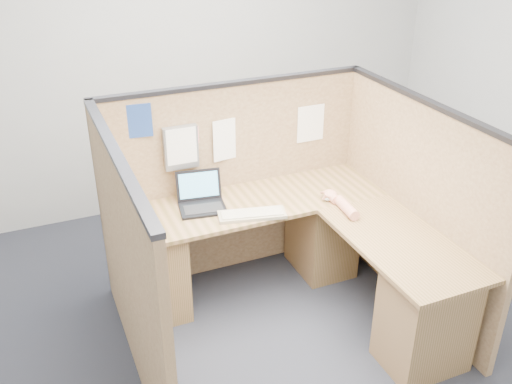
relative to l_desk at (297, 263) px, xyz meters
name	(u,v)px	position (x,y,z in m)	size (l,w,h in m)	color
floor	(290,338)	(-0.18, -0.29, -0.39)	(5.00, 5.00, 0.00)	#20242D
wall_back	(183,58)	(-0.18, 1.96, 1.01)	(5.00, 5.00, 0.00)	#A9ACAE
cubicle_partitions	(266,212)	(-0.18, 0.14, 0.38)	(2.06, 1.83, 1.53)	brown
l_desk	(297,263)	(0.00, 0.00, 0.00)	(1.95, 1.75, 0.73)	brown
laptop	(200,199)	(-0.55, 0.47, 0.39)	(0.35, 0.35, 0.23)	black
keyboard	(252,214)	(-0.26, 0.19, 0.35)	(0.49, 0.26, 0.03)	gray
mouse	(330,197)	(0.35, 0.19, 0.36)	(0.11, 0.07, 0.05)	silver
hand_forearm	(341,203)	(0.36, 0.05, 0.38)	(0.11, 0.39, 0.08)	tan
blue_poster	(139,121)	(-0.88, 0.68, 0.95)	(0.18, 0.00, 0.24)	navy
american_flag	(182,139)	(-0.59, 0.67, 0.78)	(0.20, 0.01, 0.34)	olive
file_holder	(181,147)	(-0.61, 0.66, 0.72)	(0.25, 0.05, 0.31)	slate
paper_left	(228,139)	(-0.24, 0.68, 0.72)	(0.25, 0.00, 0.31)	white
paper_right	(311,124)	(0.43, 0.68, 0.74)	(0.23, 0.00, 0.29)	white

